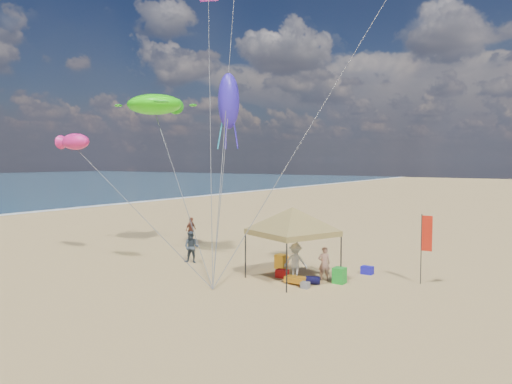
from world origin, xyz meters
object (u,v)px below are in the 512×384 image
Objects in this scene: beach_cart at (295,280)px; person_near_b at (191,247)px; canopy_tent at (293,210)px; chair_yellow at (281,261)px; cooler_blue at (367,270)px; person_far_a at (191,230)px; feather_flag at (425,238)px; cooler_red at (282,274)px; person_near_c at (295,262)px; person_near_a at (324,264)px; chair_green at (339,275)px.

person_near_b reaches higher than beach_cart.
canopy_tent reaches higher than chair_yellow.
canopy_tent is 4.85m from cooler_blue.
cooler_blue is at bearing 50.42° from canopy_tent.
cooler_blue is 0.32× the size of person_far_a.
feather_flag is 5.72× the size of cooler_blue.
feather_flag is 1.84× the size of person_near_b.
person_near_c is at bearing -0.32° from cooler_red.
beach_cart is at bearing -50.51° from canopy_tent.
cooler_red is at bearing -15.45° from person_near_a.
person_near_c is at bearing 118.79° from beach_cart.
person_near_a is at bearing 60.79° from beach_cart.
chair_green reaches higher than cooler_blue.
person_near_a is (-1.20, -2.20, 0.57)m from cooler_blue.
canopy_tent is at bearing -154.36° from feather_flag.
person_near_b is at bearing 173.29° from beach_cart.
canopy_tent is at bearing -118.96° from person_far_a.
feather_flag is 5.72× the size of cooler_red.
person_near_c is at bearing -154.66° from feather_flag.
canopy_tent is 3.69m from chair_yellow.
canopy_tent is 2.36m from person_near_c.
cooler_blue is at bearing -102.61° from person_far_a.
chair_yellow is 3.05m from person_near_a.
beach_cart is 1.63m from person_near_a.
beach_cart is at bearing 25.74° from person_near_a.
cooler_blue is at bearing -2.16° from person_near_b.
person_near_c reaches higher than chair_yellow.
feather_flag is at bearing -102.57° from person_far_a.
person_near_a is (-0.80, 0.13, 0.41)m from chair_green.
chair_green is at bearing 179.91° from person_near_c.
chair_yellow is 0.42× the size of person_near_c.
cooler_red is 2.02m from person_near_a.
cooler_red is 4.15m from cooler_blue.
cooler_blue is 2.37m from chair_green.
feather_flag is 4.41× the size of chair_yellow.
chair_yellow is at bearing -163.25° from cooler_blue.
person_far_a is at bearing 154.47° from canopy_tent.
chair_yellow is at bearing -58.43° from person_near_c.
canopy_tent is at bearing -4.09° from person_near_a.
canopy_tent is 8.25× the size of chair_green.
cooler_red reaches higher than beach_cart.
person_near_c is at bearing -4.83° from person_near_a.
beach_cart is at bearing -47.54° from chair_yellow.
canopy_tent is 3.45× the size of person_far_a.
cooler_blue is 0.32× the size of person_near_c.
cooler_red is 1.00× the size of cooler_blue.
feather_flag is 3.43× the size of beach_cart.
person_near_a is at bearing -113.47° from person_far_a.
chair_green is at bearing 37.85° from beach_cart.
person_near_a is at bearing 30.96° from canopy_tent.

